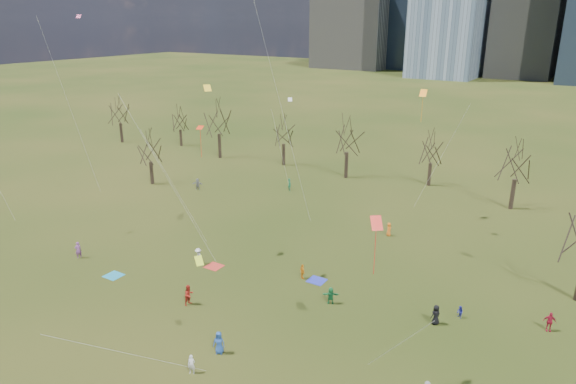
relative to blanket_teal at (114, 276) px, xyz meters
The scene contains 19 objects.
ground 11.87m from the blanket_teal, ahead, with size 500.00×500.00×0.00m, color black.
bare_tree_row 39.97m from the blanket_teal, 72.66° to the left, with size 113.04×29.80×9.50m.
blanket_teal is the anchor object (origin of this frame).
blanket_navy 19.40m from the blanket_teal, 29.18° to the left, with size 1.60×1.50×0.03m, color #242EA8.
blanket_crimson 9.54m from the blanket_teal, 43.58° to the left, with size 1.60×1.50×0.03m, color #B92F25.
person_0 16.66m from the blanket_teal, 13.61° to the right, with size 0.86×0.56×1.76m, color #234A99.
person_1 17.36m from the blanket_teal, 22.69° to the right, with size 0.52×0.34×1.43m, color silver.
person_2 9.72m from the blanket_teal, ahead, with size 0.89×0.69×1.83m, color #AD2218.
person_4 18.06m from the blanket_teal, 30.25° to the left, with size 0.86×0.36×1.47m, color orange.
person_5 20.96m from the blanket_teal, 18.21° to the left, with size 1.42×0.45×1.53m, color #176934.
person_6 29.66m from the blanket_teal, 16.06° to the left, with size 0.84×0.54×1.71m, color black.
person_7 6.25m from the blanket_teal, behind, with size 0.64×0.42×1.76m, color #8E4A94.
person_8 31.61m from the blanket_teal, 18.74° to the left, with size 0.52×0.41×1.08m, color #232698.
person_9 8.17m from the blanket_teal, 49.44° to the left, with size 1.11×0.64×1.73m, color silver.
person_10 38.27m from the blanket_teal, 18.31° to the left, with size 0.96×0.40×1.64m, color #A7172F.
person_11 26.28m from the blanket_teal, 113.87° to the left, with size 1.52×0.48×1.64m, color slate.
person_12 29.65m from the blanket_teal, 50.86° to the left, with size 0.76×0.49×1.55m, color orange.
person_13 30.67m from the blanket_teal, 88.61° to the left, with size 0.64×0.42×1.76m, color #166644.
kites_airborne 18.48m from the blanket_teal, 45.62° to the left, with size 59.15×47.37×35.26m.
Camera 1 is at (25.50, -28.75, 23.36)m, focal length 32.00 mm.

